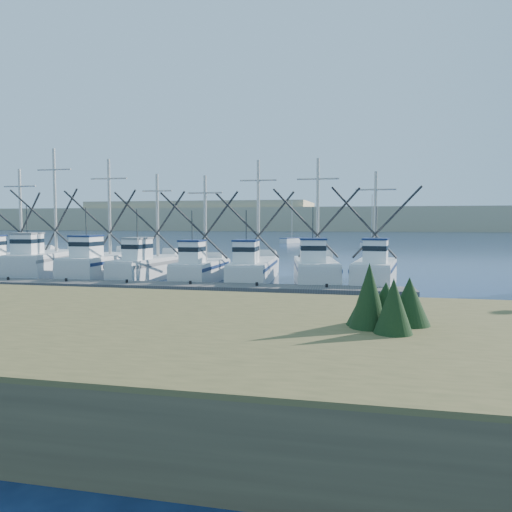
# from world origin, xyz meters

# --- Properties ---
(ground) EXTENTS (500.00, 500.00, 0.00)m
(ground) POSITION_xyz_m (0.00, 0.00, 0.00)
(ground) COLOR #0D1B39
(ground) RESTS_ON ground
(floating_dock) EXTENTS (31.84, 3.48, 0.42)m
(floating_dock) POSITION_xyz_m (-8.04, 6.00, 0.21)
(floating_dock) COLOR #595450
(floating_dock) RESTS_ON ground
(dune_ridge) EXTENTS (360.00, 60.00, 10.00)m
(dune_ridge) POSITION_xyz_m (0.00, 210.00, 5.00)
(dune_ridge) COLOR tan
(dune_ridge) RESTS_ON ground
(trawler_fleet) EXTENTS (30.27, 8.91, 9.68)m
(trawler_fleet) POSITION_xyz_m (-9.04, 10.97, 0.98)
(trawler_fleet) COLOR silver
(trawler_fleet) RESTS_ON ground
(sailboat_near) EXTENTS (3.41, 6.21, 8.10)m
(sailboat_near) POSITION_xyz_m (5.94, 54.77, 0.49)
(sailboat_near) COLOR silver
(sailboat_near) RESTS_ON ground
(sailboat_far) EXTENTS (3.83, 6.04, 8.10)m
(sailboat_far) POSITION_xyz_m (-8.76, 72.88, 0.50)
(sailboat_far) COLOR silver
(sailboat_far) RESTS_ON ground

